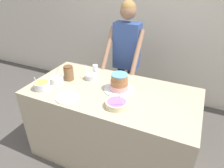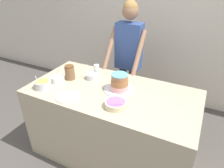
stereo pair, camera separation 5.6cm
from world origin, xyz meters
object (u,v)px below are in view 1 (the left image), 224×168
Objects in this scene: cake at (119,83)px; stoneware_jar at (69,73)px; frosting_bowl_yellow at (42,85)px; ceramic_plate at (68,98)px; frosting_bowl_pink at (57,79)px; person_baker at (126,51)px; frosting_bowl_purple at (117,104)px; frosting_bowl_white at (91,76)px; drinking_glass at (95,70)px.

cake is 1.91× the size of stoneware_jar.
ceramic_plate is at bearing -5.87° from frosting_bowl_yellow.
person_baker is at bearing 59.91° from frosting_bowl_pink.
stoneware_jar is (-0.42, -0.76, -0.08)m from person_baker.
ceramic_plate is at bearing -171.85° from frosting_bowl_purple.
frosting_bowl_white is 0.46m from ceramic_plate.
drinking_glass is at bearing 134.94° from frosting_bowl_purple.
frosting_bowl_yellow reaches higher than frosting_bowl_pink.
person_baker is 9.94× the size of frosting_bowl_white.
person_baker is 7.15× the size of ceramic_plate.
frosting_bowl_pink is (-0.31, -0.24, 0.00)m from frosting_bowl_white.
frosting_bowl_pink is 0.97× the size of stoneware_jar.
cake is 1.34× the size of ceramic_plate.
ceramic_plate is (-0.20, -1.10, -0.16)m from person_baker.
cake is at bearing -74.44° from person_baker.
person_baker is 0.87m from stoneware_jar.
person_baker is 1.21m from frosting_bowl_yellow.
cake is at bearing 41.53° from ceramic_plate.
person_baker is at bearing 69.34° from drinking_glass.
person_baker is at bearing 73.17° from frosting_bowl_white.
frosting_bowl_pink is (-0.81, 0.15, 0.01)m from frosting_bowl_purple.
stoneware_jar is (0.14, 0.30, 0.04)m from frosting_bowl_yellow.
person_baker is 0.77m from cake.
ceramic_plate is (-0.01, -0.46, -0.03)m from frosting_bowl_white.
cake is 1.56× the size of frosting_bowl_purple.
cake is 2.48× the size of drinking_glass.
frosting_bowl_pink is at bearing -120.09° from person_baker.
frosting_bowl_pink is (-0.51, -0.88, -0.13)m from person_baker.
frosting_bowl_pink is 0.96× the size of frosting_bowl_yellow.
drinking_glass is at bearing 46.66° from stoneware_jar.
cake and frosting_bowl_purple have the same top height.
frosting_bowl_white is 1.01× the size of frosting_bowl_yellow.
person_baker is 1.08m from frosting_bowl_purple.
person_baker reaches higher than frosting_bowl_white.
frosting_bowl_white is at bearing 89.02° from ceramic_plate.
frosting_bowl_yellow is (-0.56, -1.06, -0.12)m from person_baker.
frosting_bowl_purple is at bearing -20.09° from stoneware_jar.
cake is 0.73m from frosting_bowl_pink.
frosting_bowl_purple reaches higher than frosting_bowl_pink.
drinking_glass reaches higher than ceramic_plate.
frosting_bowl_yellow is (-0.77, -0.32, -0.04)m from cake.
cake is 0.55m from ceramic_plate.
ceramic_plate is (0.36, -0.04, -0.04)m from frosting_bowl_yellow.
person_baker is 5.33× the size of cake.
frosting_bowl_purple is at bearing -37.81° from frosting_bowl_white.
frosting_bowl_purple is (0.09, -0.29, -0.05)m from cake.
frosting_bowl_yellow is at bearing -105.43° from frosting_bowl_pink.
cake reaches higher than stoneware_jar.
frosting_bowl_yellow is 0.71× the size of ceramic_plate.
frosting_bowl_purple is 1.21× the size of frosting_bowl_yellow.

